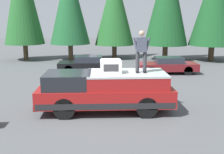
# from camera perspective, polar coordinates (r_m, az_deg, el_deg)

# --- Properties ---
(ground_plane) EXTENTS (90.00, 90.00, 0.00)m
(ground_plane) POSITION_cam_1_polar(r_m,az_deg,el_deg) (11.88, -3.58, -6.87)
(ground_plane) COLOR #4C4F51
(pickup_truck) EXTENTS (2.01, 5.54, 1.65)m
(pickup_truck) POSITION_cam_1_polar(r_m,az_deg,el_deg) (11.59, -1.34, -2.83)
(pickup_truck) COLOR maroon
(pickup_truck) RESTS_ON ground
(compressor_unit) EXTENTS (0.65, 0.84, 0.56)m
(compressor_unit) POSITION_cam_1_polar(r_m,az_deg,el_deg) (11.26, -0.26, 2.22)
(compressor_unit) COLOR silver
(compressor_unit) RESTS_ON pickup_truck
(person_on_truck_bed) EXTENTS (0.29, 0.72, 1.69)m
(person_on_truck_bed) POSITION_cam_1_polar(r_m,az_deg,el_deg) (11.33, 5.99, 5.41)
(person_on_truck_bed) COLOR #333338
(person_on_truck_bed) RESTS_ON pickup_truck
(parked_car_maroon) EXTENTS (1.64, 4.10, 1.16)m
(parked_car_maroon) POSITION_cam_1_polar(r_m,az_deg,el_deg) (20.07, 11.26, 2.37)
(parked_car_maroon) COLOR maroon
(parked_car_maroon) RESTS_ON ground
(parked_car_black) EXTENTS (1.64, 4.10, 1.16)m
(parked_car_black) POSITION_cam_1_polar(r_m,az_deg,el_deg) (20.26, -4.99, 2.64)
(parked_car_black) COLOR black
(parked_car_black) RESTS_ON ground
(conifer_far_left) EXTENTS (4.20, 4.20, 9.20)m
(conifer_far_left) POSITION_cam_1_polar(r_m,az_deg,el_deg) (27.11, 20.20, 14.30)
(conifer_far_left) COLOR #4C3826
(conifer_far_left) RESTS_ON ground
(conifer_center_left) EXTENTS (3.75, 3.75, 8.39)m
(conifer_center_left) POSITION_cam_1_polar(r_m,az_deg,el_deg) (27.15, 0.51, 14.04)
(conifer_center_left) COLOR #4C3826
(conifer_center_left) RESTS_ON ground
(conifer_center_right) EXTENTS (3.63, 3.63, 8.82)m
(conifer_center_right) POSITION_cam_1_polar(r_m,az_deg,el_deg) (26.22, -8.70, 14.66)
(conifer_center_right) COLOR #4C3826
(conifer_center_right) RESTS_ON ground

